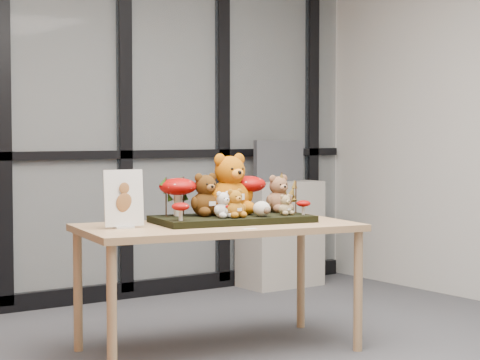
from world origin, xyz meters
TOP-DOWN VIEW (x-y plane):
  - room_shell at (0.00, 0.00)m, footprint 5.00×5.00m
  - glass_partition at (-0.00, 2.47)m, footprint 4.90×0.06m
  - display_table at (0.16, 0.80)m, footprint 1.61×1.00m
  - diorama_tray at (0.28, 0.84)m, footprint 0.92×0.57m
  - bear_pooh_yellow at (0.31, 0.91)m, footprint 0.33×0.31m
  - bear_brown_medium at (0.15, 0.92)m, footprint 0.23×0.21m
  - bear_tan_back at (0.63, 0.87)m, footprint 0.21×0.19m
  - bear_small_yellow at (0.22, 0.73)m, footprint 0.15×0.14m
  - bear_white_bow at (0.16, 0.76)m, footprint 0.14×0.13m
  - bear_beige_small at (0.54, 0.70)m, footprint 0.11×0.10m
  - plush_cream_hedgehog at (0.38, 0.70)m, footprint 0.08×0.08m
  - mushroom_back_left at (0.02, 0.99)m, footprint 0.21×0.21m
  - mushroom_back_right at (0.45, 0.93)m, footprint 0.21×0.21m
  - mushroom_front_left at (-0.10, 0.76)m, footprint 0.09×0.09m
  - mushroom_front_right at (0.65, 0.66)m, footprint 0.08×0.08m
  - sprig_green_far_left at (-0.05, 1.01)m, footprint 0.05×0.05m
  - sprig_green_mid_left at (0.08, 1.03)m, footprint 0.05×0.05m
  - sprig_dry_far_right at (0.65, 0.87)m, footprint 0.05×0.05m
  - sprig_dry_mid_right at (0.66, 0.75)m, footprint 0.05×0.05m
  - sprig_green_centre at (0.24, 1.01)m, footprint 0.05×0.05m
  - sign_holder at (-0.36, 0.91)m, footprint 0.22×0.07m
  - label_card at (0.15, 0.50)m, footprint 0.08×0.03m
  - cabinet at (1.70, 2.25)m, footprint 0.62×0.36m
  - monitor at (1.70, 2.27)m, footprint 0.46×0.05m

SIDE VIEW (x-z plane):
  - cabinet at x=1.70m, z-range 0.00..0.83m
  - display_table at x=0.16m, z-range 0.28..0.99m
  - label_card at x=0.15m, z-range 0.70..0.71m
  - diorama_tray at x=0.28m, z-range 0.70..0.74m
  - mushroom_front_right at x=0.65m, z-range 0.74..0.83m
  - plush_cream_hedgehog at x=0.38m, z-range 0.74..0.84m
  - mushroom_front_left at x=-0.10m, z-range 0.74..0.85m
  - bear_beige_small at x=0.54m, z-range 0.74..0.87m
  - bear_white_bow at x=0.16m, z-range 0.74..0.90m
  - bear_small_yellow at x=0.22m, z-range 0.74..0.91m
  - sprig_green_centre at x=0.24m, z-range 0.74..0.92m
  - sprig_dry_mid_right at x=0.66m, z-range 0.74..0.93m
  - sign_holder at x=-0.36m, z-range 0.69..1.00m
  - sprig_green_mid_left at x=0.08m, z-range 0.74..0.96m
  - sprig_green_far_left at x=-0.05m, z-range 0.74..0.96m
  - sprig_dry_far_right at x=0.65m, z-range 0.74..0.97m
  - mushroom_back_left at x=0.02m, z-range 0.74..0.98m
  - mushroom_back_right at x=0.45m, z-range 0.74..0.98m
  - bear_tan_back at x=0.63m, z-range 0.74..0.98m
  - bear_brown_medium at x=0.15m, z-range 0.74..1.00m
  - bear_pooh_yellow at x=0.31m, z-range 0.74..1.12m
  - monitor at x=1.70m, z-range 0.83..1.15m
  - glass_partition at x=0.00m, z-range 0.03..2.81m
  - room_shell at x=0.00m, z-range -0.82..4.18m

